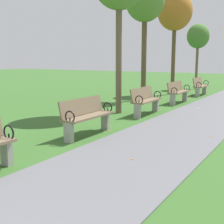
# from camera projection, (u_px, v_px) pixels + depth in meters

# --- Properties ---
(park_bench_3) EXTENTS (0.48, 1.60, 0.90)m
(park_bench_3) POSITION_uv_depth(u_px,v_px,m) (87.00, 116.00, 7.32)
(park_bench_3) COLOR #7A664C
(park_bench_3) RESTS_ON ground
(park_bench_4) EXTENTS (0.52, 1.61, 0.90)m
(park_bench_4) POSITION_uv_depth(u_px,v_px,m) (146.00, 100.00, 10.06)
(park_bench_4) COLOR #7A664C
(park_bench_4) RESTS_ON ground
(park_bench_5) EXTENTS (0.48, 1.60, 0.90)m
(park_bench_5) POSITION_uv_depth(u_px,v_px,m) (178.00, 92.00, 12.66)
(park_bench_5) COLOR #7A664C
(park_bench_5) RESTS_ON ground
(park_bench_6) EXTENTS (0.54, 1.62, 0.90)m
(park_bench_6) POSITION_uv_depth(u_px,v_px,m) (200.00, 86.00, 15.38)
(park_bench_6) COLOR #7A664C
(park_bench_6) RESTS_ON ground
(tree_3) EXTENTS (1.69, 1.69, 5.24)m
(tree_3) POSITION_uv_depth(u_px,v_px,m) (145.00, 2.00, 12.97)
(tree_3) COLOR brown
(tree_3) RESTS_ON ground
(tree_4) EXTENTS (1.73, 1.73, 5.11)m
(tree_4) POSITION_uv_depth(u_px,v_px,m) (175.00, 12.00, 15.17)
(tree_4) COLOR brown
(tree_4) RESTS_ON ground
(tree_5) EXTENTS (1.31, 1.31, 3.87)m
(tree_5) POSITION_uv_depth(u_px,v_px,m) (198.00, 37.00, 18.07)
(tree_5) COLOR brown
(tree_5) RESTS_ON ground
(scattered_leaves) EXTENTS (4.81, 16.96, 0.02)m
(scattered_leaves) POSITION_uv_depth(u_px,v_px,m) (182.00, 104.00, 12.41)
(scattered_leaves) COLOR #BC842D
(scattered_leaves) RESTS_ON ground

